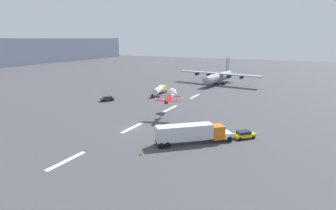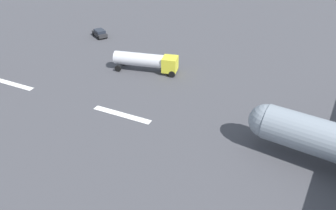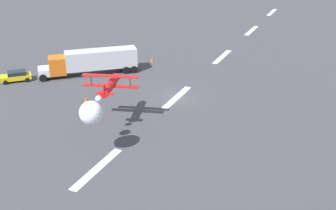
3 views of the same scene
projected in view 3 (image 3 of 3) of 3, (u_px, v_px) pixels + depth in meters
The scene contains 11 objects.
ground_plane at pixel (177, 97), 57.31m from camera, with size 440.00×440.00×0.00m, color #424247.
runway_stripe_0 at pixel (272, 12), 104.49m from camera, with size 8.00×0.90×0.01m, color white.
runway_stripe_1 at pixel (251, 31), 88.76m from camera, with size 8.00×0.90×0.01m, color white.
runway_stripe_2 at pixel (222, 57), 73.03m from camera, with size 8.00×0.90×0.01m, color white.
runway_stripe_3 at pixel (177, 97), 57.31m from camera, with size 8.00×0.90×0.01m, color white.
runway_stripe_4 at pixel (97, 168), 41.58m from camera, with size 8.00×0.90×0.01m, color white.
stunt_biplane_red at pixel (96, 105), 43.38m from camera, with size 11.99×6.92×2.36m.
semi_truck_orange at pixel (92, 61), 64.54m from camera, with size 11.67×12.91×3.70m.
followme_car_yellow at pixel (16, 76), 62.38m from camera, with size 4.28×4.30×1.52m.
traffic_cone_near at pixel (152, 60), 70.53m from camera, with size 0.44×0.44×0.75m, color orange.
traffic_cone_far at pixel (86, 99), 55.74m from camera, with size 0.44×0.44×0.75m, color orange.
Camera 3 is at (48.12, 21.13, 22.91)m, focal length 45.87 mm.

